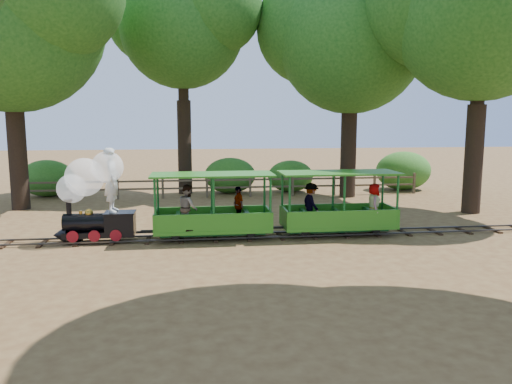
{
  "coord_description": "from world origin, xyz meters",
  "views": [
    {
      "loc": [
        -1.65,
        -14.76,
        3.61
      ],
      "look_at": [
        0.31,
        0.5,
        1.33
      ],
      "focal_mm": 35.0,
      "sensor_mm": 36.0,
      "label": 1
    }
  ],
  "objects": [
    {
      "name": "shrub_mid_w",
      "position": [
        0.16,
        9.3,
        0.86
      ],
      "size": [
        2.49,
        1.91,
        1.72
      ],
      "primitive_type": "ellipsoid",
      "color": "#2D6B1E",
      "rests_on": "ground"
    },
    {
      "name": "oak_e",
      "position": [
        8.97,
        3.09,
        7.78
      ],
      "size": [
        8.08,
        7.11,
        10.69
      ],
      "color": "#2D2116",
      "rests_on": "ground"
    },
    {
      "name": "shrub_east",
      "position": [
        9.0,
        9.3,
        0.98
      ],
      "size": [
        2.82,
        2.17,
        1.95
      ],
      "primitive_type": "ellipsoid",
      "color": "#2D6B1E",
      "rests_on": "ground"
    },
    {
      "name": "track",
      "position": [
        0.0,
        0.0,
        0.07
      ],
      "size": [
        22.0,
        1.0,
        0.1
      ],
      "color": "#3F3D3A",
      "rests_on": "ground"
    },
    {
      "name": "oak_ne",
      "position": [
        5.47,
        7.59,
        7.43
      ],
      "size": [
        8.24,
        7.25,
        10.39
      ],
      "color": "#2D2116",
      "rests_on": "ground"
    },
    {
      "name": "carriage_rear",
      "position": [
        2.78,
        -0.03,
        0.82
      ],
      "size": [
        3.62,
        1.48,
        1.88
      ],
      "color": "#2C7A1A",
      "rests_on": "track"
    },
    {
      "name": "fence",
      "position": [
        0.0,
        8.0,
        0.58
      ],
      "size": [
        18.1,
        0.1,
        1.0
      ],
      "color": "brown",
      "rests_on": "ground"
    },
    {
      "name": "oak_nc",
      "position": [
        -2.03,
        9.58,
        8.15
      ],
      "size": [
        7.26,
        6.39,
        10.78
      ],
      "color": "#2D2116",
      "rests_on": "ground"
    },
    {
      "name": "ground",
      "position": [
        0.0,
        0.0,
        0.0
      ],
      "size": [
        90.0,
        90.0,
        0.0
      ],
      "primitive_type": "plane",
      "color": "olive",
      "rests_on": "ground"
    },
    {
      "name": "shrub_west",
      "position": [
        -8.37,
        9.3,
        0.85
      ],
      "size": [
        2.47,
        1.9,
        1.71
      ],
      "primitive_type": "ellipsoid",
      "color": "#2D6B1E",
      "rests_on": "ground"
    },
    {
      "name": "shrub_mid_e",
      "position": [
        3.16,
        9.3,
        0.78
      ],
      "size": [
        2.25,
        1.73,
        1.56
      ],
      "primitive_type": "ellipsoid",
      "color": "#2D6B1E",
      "rests_on": "ground"
    },
    {
      "name": "oak_nw",
      "position": [
        -8.54,
        6.1,
        7.85
      ],
      "size": [
        9.15,
        8.06,
        11.14
      ],
      "color": "#2D2116",
      "rests_on": "ground"
    },
    {
      "name": "locomotive",
      "position": [
        -4.52,
        0.07,
        1.57
      ],
      "size": [
        2.36,
        1.11,
        2.82
      ],
      "color": "black",
      "rests_on": "ground"
    },
    {
      "name": "carriage_front",
      "position": [
        -1.13,
        -0.04,
        0.81
      ],
      "size": [
        3.62,
        1.5,
        1.88
      ],
      "color": "#2C7A1A",
      "rests_on": "track"
    }
  ]
}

